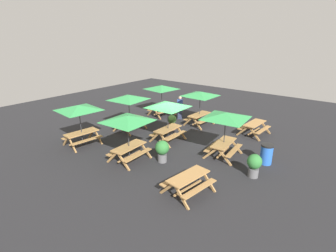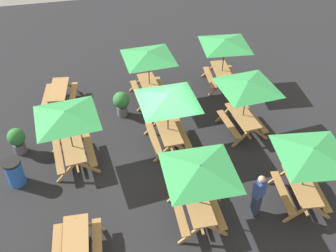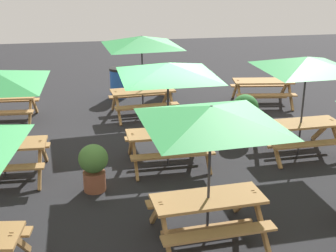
% 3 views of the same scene
% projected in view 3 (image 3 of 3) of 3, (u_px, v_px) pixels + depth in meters
% --- Properties ---
extents(ground_plane, '(31.75, 31.75, 0.00)m').
position_uv_depth(ground_plane, '(157.00, 160.00, 10.65)').
color(ground_plane, '#232326').
rests_on(ground_plane, ground).
extents(picnic_table_0, '(2.83, 2.83, 2.34)m').
position_uv_depth(picnic_table_0, '(168.00, 77.00, 9.77)').
color(picnic_table_0, '#A87A44').
rests_on(picnic_table_0, ground).
extents(picnic_table_3, '(2.82, 2.82, 2.34)m').
position_uv_depth(picnic_table_3, '(142.00, 47.00, 12.93)').
color(picnic_table_3, '#A87A44').
rests_on(picnic_table_3, ground).
extents(picnic_table_4, '(1.97, 1.73, 0.81)m').
position_uv_depth(picnic_table_4, '(263.00, 87.00, 14.43)').
color(picnic_table_4, '#A87A44').
rests_on(picnic_table_4, ground).
extents(picnic_table_5, '(1.88, 1.63, 0.81)m').
position_uv_depth(picnic_table_5, '(3.00, 103.00, 12.89)').
color(picnic_table_5, '#A87A44').
rests_on(picnic_table_5, ground).
extents(picnic_table_7, '(2.83, 2.83, 2.34)m').
position_uv_depth(picnic_table_7, '(306.00, 70.00, 10.34)').
color(picnic_table_7, '#A87A44').
rests_on(picnic_table_7, ground).
extents(picnic_table_8, '(2.82, 2.82, 2.34)m').
position_uv_depth(picnic_table_8, '(211.00, 125.00, 7.02)').
color(picnic_table_8, '#A87A44').
rests_on(picnic_table_8, ground).
extents(trash_bin_blue, '(0.59, 0.59, 0.98)m').
position_uv_depth(trash_bin_blue, '(119.00, 82.00, 15.17)').
color(trash_bin_blue, blue).
rests_on(trash_bin_blue, ground).
extents(potted_plant_0, '(0.58, 0.58, 0.96)m').
position_uv_depth(potted_plant_0, '(94.00, 165.00, 9.11)').
color(potted_plant_0, '#935138').
rests_on(potted_plant_0, ground).
extents(potted_plant_1, '(0.67, 0.67, 1.09)m').
position_uv_depth(potted_plant_1, '(245.00, 112.00, 11.91)').
color(potted_plant_1, '#59595B').
rests_on(potted_plant_1, ground).
extents(potted_plant_2, '(0.63, 0.63, 1.06)m').
position_uv_depth(potted_plant_2, '(166.00, 77.00, 15.39)').
color(potted_plant_2, '#59595B').
rests_on(potted_plant_2, ground).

